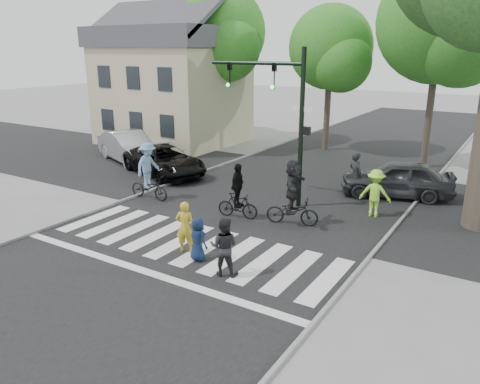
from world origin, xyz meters
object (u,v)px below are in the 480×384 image
object	(u,v)px
cyclist_mid	(238,196)
car_silver	(129,147)
pedestrian_woman	(185,227)
cyclist_right	(293,196)
traffic_signal	(282,105)
pedestrian_adult	(224,247)
car_suv	(164,161)
cyclist_left	(149,175)
car_grey	(397,179)
pedestrian_child	(198,239)

from	to	relation	value
cyclist_mid	car_silver	size ratio (longest dim) A/B	0.41
pedestrian_woman	cyclist_right	bearing A→B (deg)	-136.26
traffic_signal	cyclist_right	bearing A→B (deg)	-51.98
traffic_signal	pedestrian_adult	world-z (taller)	traffic_signal
cyclist_mid	car_suv	distance (m)	7.12
cyclist_left	car_silver	bearing A→B (deg)	141.32
traffic_signal	cyclist_right	world-z (taller)	traffic_signal
traffic_signal	car_grey	bearing A→B (deg)	41.49
cyclist_right	pedestrian_adult	bearing A→B (deg)	-88.60
cyclist_right	car_silver	bearing A→B (deg)	161.46
cyclist_left	pedestrian_adult	bearing A→B (deg)	-31.95
cyclist_right	car_suv	world-z (taller)	cyclist_right
traffic_signal	car_grey	world-z (taller)	traffic_signal
pedestrian_child	cyclist_left	distance (m)	6.36
traffic_signal	car_silver	size ratio (longest dim) A/B	1.20
car_suv	car_silver	bearing A→B (deg)	92.51
pedestrian_woman	pedestrian_child	size ratio (longest dim) A/B	1.24
cyclist_left	cyclist_right	xyz separation A→B (m)	(6.26, 0.46, 0.02)
car_suv	pedestrian_woman	bearing A→B (deg)	-115.13
car_suv	cyclist_mid	bearing A→B (deg)	-97.27
traffic_signal	cyclist_right	distance (m)	3.77
cyclist_mid	cyclist_left	bearing A→B (deg)	-179.69
cyclist_left	cyclist_mid	size ratio (longest dim) A/B	1.16
cyclist_right	car_grey	distance (m)	5.71
cyclist_mid	traffic_signal	bearing A→B (deg)	78.72
pedestrian_woman	car_suv	xyz separation A→B (m)	(-6.59, 6.66, -0.10)
cyclist_mid	car_silver	xyz separation A→B (m)	(-9.78, 4.38, -0.01)
car_grey	cyclist_left	bearing A→B (deg)	-73.21
cyclist_mid	car_silver	world-z (taller)	cyclist_mid
car_grey	car_suv	bearing A→B (deg)	-94.24
pedestrian_woman	traffic_signal	bearing A→B (deg)	-114.15
pedestrian_woman	car_grey	world-z (taller)	pedestrian_woman
pedestrian_child	pedestrian_adult	world-z (taller)	pedestrian_adult
pedestrian_child	car_grey	distance (m)	9.88
traffic_signal	cyclist_left	distance (m)	6.05
cyclist_right	car_suv	size ratio (longest dim) A/B	0.46
pedestrian_woman	pedestrian_adult	distance (m)	1.91
pedestrian_adult	car_silver	distance (m)	14.53
pedestrian_child	car_silver	xyz separation A→B (m)	(-10.73, 8.03, 0.17)
traffic_signal	car_grey	xyz separation A→B (m)	(3.75, 3.31, -3.13)
pedestrian_child	traffic_signal	bearing A→B (deg)	-71.04
pedestrian_woman	pedestrian_child	distance (m)	0.73
traffic_signal	pedestrian_adult	distance (m)	7.25
pedestrian_adult	cyclist_right	bearing A→B (deg)	-107.49
car_silver	cyclist_mid	bearing A→B (deg)	-92.42
pedestrian_adult	car_suv	world-z (taller)	pedestrian_adult
traffic_signal	pedestrian_child	world-z (taller)	traffic_signal
car_silver	car_grey	size ratio (longest dim) A/B	1.11
traffic_signal	car_silver	world-z (taller)	traffic_signal
cyclist_mid	cyclist_right	bearing A→B (deg)	12.45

